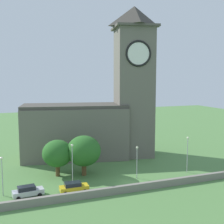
{
  "coord_description": "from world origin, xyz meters",
  "views": [
    {
      "loc": [
        -20.42,
        -45.77,
        18.64
      ],
      "look_at": [
        -0.44,
        7.53,
        11.8
      ],
      "focal_mm": 47.38,
      "sensor_mm": 36.0,
      "label": 1
    }
  ],
  "objects": [
    {
      "name": "tree_riverside_west",
      "position": [
        -11.08,
        8.28,
        4.34
      ],
      "size": [
        5.64,
        5.64,
        6.9
      ],
      "color": "brown",
      "rests_on": "ground"
    },
    {
      "name": "ground_plane",
      "position": [
        0.0,
        15.0,
        0.0
      ],
      "size": [
        200.0,
        200.0,
        0.0
      ],
      "primitive_type": "plane",
      "color": "#517F42"
    },
    {
      "name": "streetlamp_central",
      "position": [
        2.28,
        1.79,
        4.11
      ],
      "size": [
        0.44,
        0.44,
        6.03
      ],
      "color": "#9EA0A5",
      "rests_on": "ground"
    },
    {
      "name": "streetlamp_west_end",
      "position": [
        -20.83,
        1.97,
        4.25
      ],
      "size": [
        0.44,
        0.44,
        6.27
      ],
      "color": "#9EA0A5",
      "rests_on": "ground"
    },
    {
      "name": "car_silver",
      "position": [
        -17.23,
        0.17,
        0.9
      ],
      "size": [
        4.88,
        2.39,
        1.77
      ],
      "color": "silver",
      "rests_on": "ground"
    },
    {
      "name": "quay_barrier",
      "position": [
        0.0,
        -3.62,
        0.61
      ],
      "size": [
        52.8,
        0.7,
        1.22
      ],
      "primitive_type": "cube",
      "color": "gray",
      "rests_on": "ground"
    },
    {
      "name": "streetlamp_west_mid",
      "position": [
        -9.62,
        2.27,
        4.87
      ],
      "size": [
        0.44,
        0.44,
        7.33
      ],
      "color": "#9EA0A5",
      "rests_on": "ground"
    },
    {
      "name": "streetlamp_east_mid",
      "position": [
        12.91,
        1.43,
        4.74
      ],
      "size": [
        0.44,
        0.44,
        7.11
      ],
      "color": "#9EA0A5",
      "rests_on": "ground"
    },
    {
      "name": "church",
      "position": [
        1.2,
        18.71,
        11.3
      ],
      "size": [
        31.62,
        15.65,
        34.5
      ],
      "color": "#666056",
      "rests_on": "ground"
    },
    {
      "name": "car_yellow",
      "position": [
        -10.08,
        -0.51,
        0.85
      ],
      "size": [
        4.67,
        2.26,
        1.68
      ],
      "color": "gold",
      "rests_on": "ground"
    },
    {
      "name": "tree_by_tower",
      "position": [
        -6.32,
        7.0,
        4.71
      ],
      "size": [
        6.42,
        6.42,
        7.62
      ],
      "color": "brown",
      "rests_on": "ground"
    }
  ]
}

